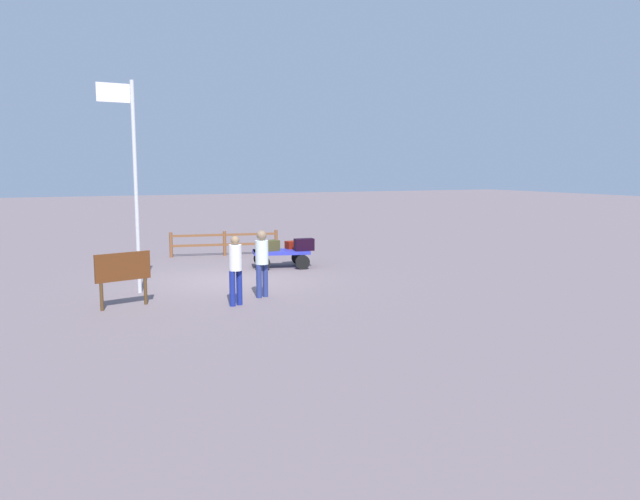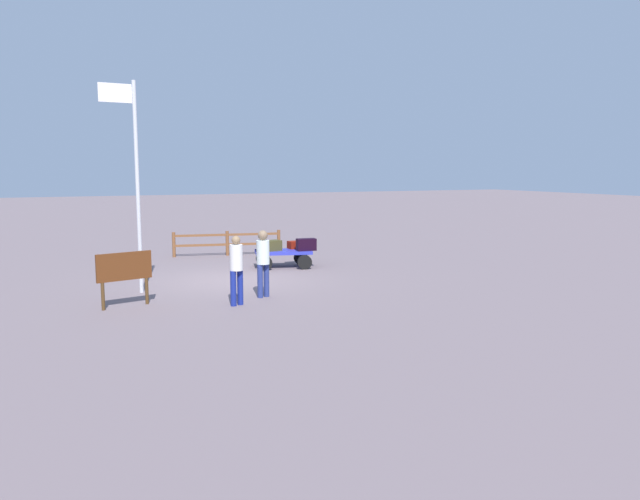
# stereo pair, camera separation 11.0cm
# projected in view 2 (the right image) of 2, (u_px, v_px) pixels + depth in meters

# --- Properties ---
(ground_plane) EXTENTS (120.00, 120.00, 0.00)m
(ground_plane) POSITION_uv_depth(u_px,v_px,m) (234.00, 280.00, 17.76)
(ground_plane) COLOR slate
(luggage_cart) EXTENTS (1.99, 1.53, 0.56)m
(luggage_cart) POSITION_uv_depth(u_px,v_px,m) (283.00, 255.00, 19.94)
(luggage_cart) COLOR #2C33B1
(luggage_cart) RESTS_ON ground
(suitcase_dark) EXTENTS (0.65, 0.38, 0.25)m
(suitcase_dark) POSITION_uv_depth(u_px,v_px,m) (298.00, 245.00, 20.39)
(suitcase_dark) COLOR maroon
(suitcase_dark) RESTS_ON luggage_cart
(suitcase_tan) EXTENTS (0.64, 0.36, 0.39)m
(suitcase_tan) POSITION_uv_depth(u_px,v_px,m) (306.00, 245.00, 19.83)
(suitcase_tan) COLOR black
(suitcase_tan) RESTS_ON luggage_cart
(suitcase_grey) EXTENTS (0.57, 0.47, 0.34)m
(suitcase_grey) POSITION_uv_depth(u_px,v_px,m) (272.00, 246.00, 19.80)
(suitcase_grey) COLOR #3F3B1C
(suitcase_grey) RESTS_ON luggage_cart
(worker_lead) EXTENTS (0.39, 0.39, 1.64)m
(worker_lead) POSITION_uv_depth(u_px,v_px,m) (236.00, 266.00, 14.30)
(worker_lead) COLOR navy
(worker_lead) RESTS_ON ground
(worker_trailing) EXTENTS (0.41, 0.41, 1.68)m
(worker_trailing) POSITION_uv_depth(u_px,v_px,m) (263.00, 258.00, 15.22)
(worker_trailing) COLOR navy
(worker_trailing) RESTS_ON ground
(flagpole) EXTENTS (0.91, 0.12, 5.37)m
(flagpole) POSITION_uv_depth(u_px,v_px,m) (134.00, 173.00, 15.50)
(flagpole) COLOR silver
(flagpole) RESTS_ON ground
(signboard) EXTENTS (1.27, 0.38, 1.28)m
(signboard) POSITION_uv_depth(u_px,v_px,m) (124.00, 270.00, 14.13)
(signboard) COLOR #4C3319
(signboard) RESTS_ON ground
(wooden_fence) EXTENTS (3.89, 0.87, 0.91)m
(wooden_fence) POSITION_uv_depth(u_px,v_px,m) (227.00, 241.00, 22.67)
(wooden_fence) COLOR brown
(wooden_fence) RESTS_ON ground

